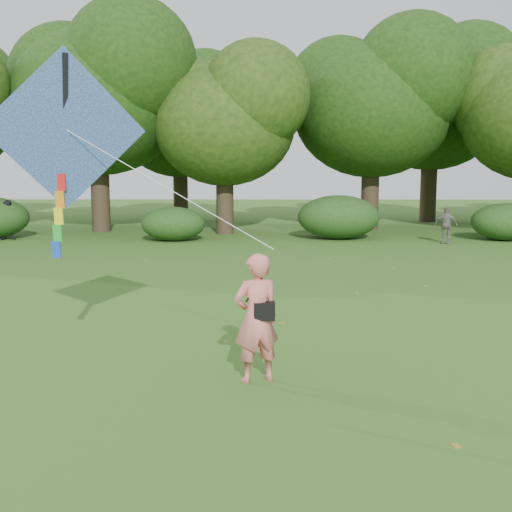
{
  "coord_description": "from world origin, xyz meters",
  "views": [
    {
      "loc": [
        -0.23,
        -9.56,
        3.14
      ],
      "look_at": [
        -0.36,
        2.0,
        1.5
      ],
      "focal_mm": 45.0,
      "sensor_mm": 36.0,
      "label": 1
    }
  ],
  "objects_px": {
    "man_kite_flyer": "(256,318)",
    "bystander_right": "(446,225)",
    "flying_kite": "(65,132)",
    "bystander_left": "(9,220)"
  },
  "relations": [
    {
      "from": "man_kite_flyer",
      "to": "bystander_right",
      "type": "distance_m",
      "value": 18.31
    },
    {
      "from": "flying_kite",
      "to": "bystander_left",
      "type": "bearing_deg",
      "value": 114.36
    },
    {
      "from": "bystander_right",
      "to": "flying_kite",
      "type": "relative_size",
      "value": 0.36
    },
    {
      "from": "flying_kite",
      "to": "man_kite_flyer",
      "type": "bearing_deg",
      "value": -14.07
    },
    {
      "from": "man_kite_flyer",
      "to": "bystander_left",
      "type": "distance_m",
      "value": 20.76
    },
    {
      "from": "bystander_left",
      "to": "bystander_right",
      "type": "relative_size",
      "value": 1.11
    },
    {
      "from": "bystander_right",
      "to": "flying_kite",
      "type": "height_order",
      "value": "flying_kite"
    },
    {
      "from": "man_kite_flyer",
      "to": "flying_kite",
      "type": "bearing_deg",
      "value": -36.3
    },
    {
      "from": "bystander_right",
      "to": "man_kite_flyer",
      "type": "bearing_deg",
      "value": -91.99
    },
    {
      "from": "bystander_right",
      "to": "flying_kite",
      "type": "distance_m",
      "value": 19.27
    }
  ]
}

